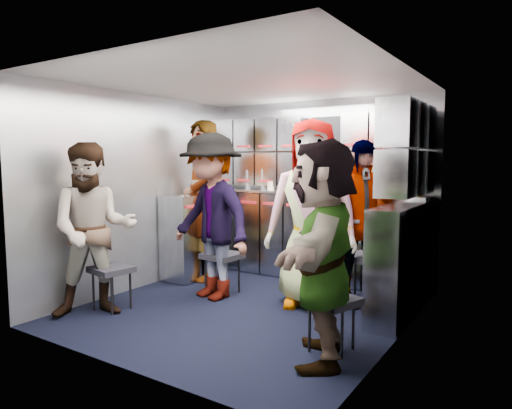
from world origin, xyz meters
The scene contains 29 objects.
floor centered at (0.00, 0.00, 0.00)m, with size 3.00×3.00×0.00m, color black.
wall_back centered at (0.00, 1.50, 1.05)m, with size 2.80×0.04×2.10m, color gray.
wall_left centered at (-1.40, 0.00, 1.05)m, with size 0.04×3.00×2.10m, color gray.
wall_right centered at (1.40, 0.00, 1.05)m, with size 0.04×3.00×2.10m, color gray.
ceiling centered at (0.00, 0.00, 2.10)m, with size 2.80×3.00×0.02m, color silver.
cart_bank_back centered at (0.00, 1.29, 0.49)m, with size 2.68×0.38×0.99m, color #8D919B.
cart_bank_left centered at (-1.19, 0.56, 0.49)m, with size 0.38×0.76×0.99m, color #8D919B.
counter centered at (0.00, 1.29, 1.01)m, with size 2.68×0.42×0.03m, color #B3B6BB.
locker_bank_back centered at (0.00, 1.35, 1.49)m, with size 2.68×0.28×0.82m, color #8D919B.
locker_bank_right centered at (1.25, 0.70, 1.49)m, with size 0.28×1.00×0.82m, color #8D919B.
right_cabinet centered at (1.25, 0.60, 0.50)m, with size 0.28×1.20×1.00m, color #8D919B.
coffee_niche centered at (0.18, 1.41, 1.47)m, with size 0.46×0.16×0.84m, color black, non-canonical shape.
red_latch_strip centered at (0.00, 1.09, 0.88)m, with size 2.60×0.02×0.03m, color maroon.
jump_seat_near_left centered at (-1.05, -0.72, 0.36)m, with size 0.39×0.38×0.41m.
jump_seat_mid_left centered at (-0.50, 0.25, 0.38)m, with size 0.39×0.37×0.43m.
jump_seat_center centered at (0.45, 0.59, 0.43)m, with size 0.51×0.50×0.49m.
jump_seat_mid_right centered at (0.83, 0.86, 0.40)m, with size 0.47×0.46×0.45m.
jump_seat_near_right centered at (1.05, -0.47, 0.36)m, with size 0.43×0.42×0.40m.
attendant_standing centered at (-1.05, 0.60, 0.93)m, with size 0.67×0.44×1.85m, color black.
attendant_arc_a centered at (-1.05, -0.90, 0.78)m, with size 0.75×0.59×1.55m, color black.
attendant_arc_b centered at (-0.50, 0.07, 0.83)m, with size 1.07×0.62×1.66m, color black.
attendant_arc_c centered at (0.45, 0.41, 0.89)m, with size 0.87×0.57×1.78m, color black.
attendant_arc_d centered at (0.83, 0.68, 0.79)m, with size 0.93×0.39×1.59m, color black.
attendant_arc_e centered at (1.05, -0.65, 0.77)m, with size 1.43×0.46×1.54m, color black.
bottle_left centered at (-0.83, 1.24, 1.15)m, with size 0.07×0.07×0.24m, color white.
bottle_mid centered at (-0.60, 1.24, 1.16)m, with size 0.06×0.06×0.25m, color white.
bottle_right centered at (0.71, 1.24, 1.15)m, with size 0.06×0.06×0.24m, color white.
cup_left centered at (-0.49, 1.23, 1.08)m, with size 0.09×0.09×0.11m, color #CDB390.
cup_right centered at (0.48, 1.23, 1.09)m, with size 0.07×0.07×0.11m, color #CDB390.
Camera 1 is at (2.34, -3.49, 1.40)m, focal length 32.00 mm.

